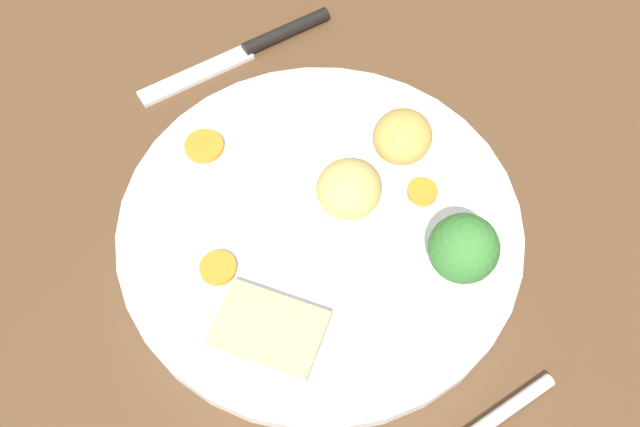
% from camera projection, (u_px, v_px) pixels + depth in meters
% --- Properties ---
extents(dining_table, '(1.20, 0.84, 0.04)m').
position_uv_depth(dining_table, '(355.00, 268.00, 0.51)').
color(dining_table, brown).
rests_on(dining_table, ground).
extents(dinner_plate, '(0.30, 0.30, 0.01)m').
position_uv_depth(dinner_plate, '(320.00, 225.00, 0.50)').
color(dinner_plate, white).
rests_on(dinner_plate, dining_table).
extents(meat_slice_main, '(0.09, 0.08, 0.01)m').
position_uv_depth(meat_slice_main, '(269.00, 329.00, 0.44)').
color(meat_slice_main, tan).
rests_on(meat_slice_main, dinner_plate).
extents(roast_potato_left, '(0.06, 0.06, 0.04)m').
position_uv_depth(roast_potato_left, '(402.00, 137.00, 0.51)').
color(roast_potato_left, tan).
rests_on(roast_potato_left, dinner_plate).
extents(roast_potato_right, '(0.05, 0.06, 0.04)m').
position_uv_depth(roast_potato_right, '(349.00, 189.00, 0.48)').
color(roast_potato_right, '#D8B260').
rests_on(roast_potato_right, dinner_plate).
extents(carrot_coin_front, '(0.03, 0.03, 0.01)m').
position_uv_depth(carrot_coin_front, '(218.00, 268.00, 0.47)').
color(carrot_coin_front, orange).
rests_on(carrot_coin_front, dinner_plate).
extents(carrot_coin_back, '(0.03, 0.03, 0.01)m').
position_uv_depth(carrot_coin_back, '(204.00, 146.00, 0.52)').
color(carrot_coin_back, orange).
rests_on(carrot_coin_back, dinner_plate).
extents(carrot_coin_side, '(0.02, 0.02, 0.01)m').
position_uv_depth(carrot_coin_side, '(422.00, 192.00, 0.50)').
color(carrot_coin_side, orange).
rests_on(carrot_coin_side, dinner_plate).
extents(broccoli_floret, '(0.05, 0.05, 0.06)m').
position_uv_depth(broccoli_floret, '(463.00, 249.00, 0.44)').
color(broccoli_floret, '#8CB766').
rests_on(broccoli_floret, dinner_plate).
extents(knife, '(0.03, 0.19, 0.01)m').
position_uv_depth(knife, '(254.00, 47.00, 0.59)').
color(knife, black).
rests_on(knife, dining_table).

